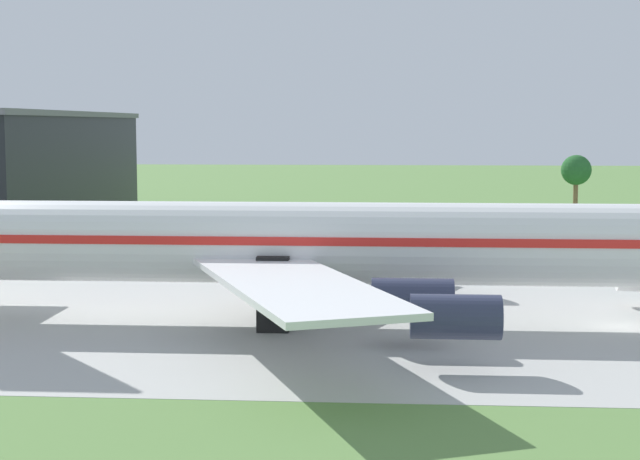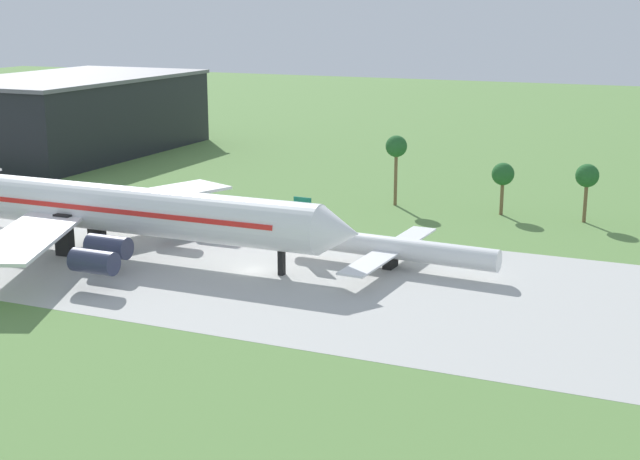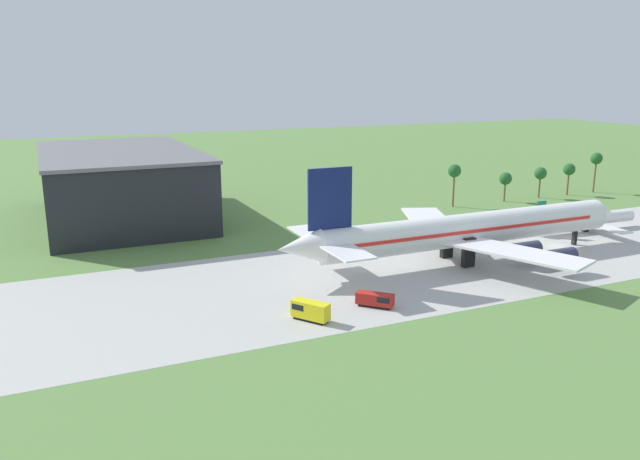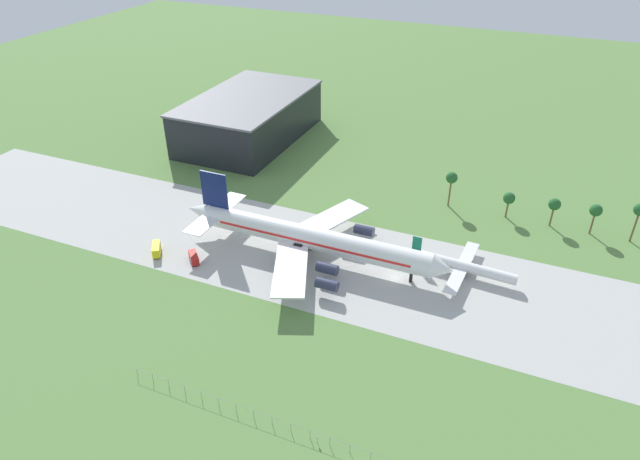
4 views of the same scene
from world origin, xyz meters
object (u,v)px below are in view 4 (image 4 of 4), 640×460
(jet_airliner, at_px, (310,238))
(regional_aircraft, at_px, (462,266))
(terminal_building, at_px, (249,118))
(baggage_tug, at_px, (157,249))
(fuel_truck, at_px, (194,258))
(no_stopping_sign, at_px, (317,438))

(jet_airliner, bearing_deg, regional_aircraft, 11.84)
(jet_airliner, distance_m, terminal_building, 87.80)
(terminal_building, bearing_deg, baggage_tug, -78.82)
(fuel_truck, xyz_separation_m, terminal_building, (-28.14, 81.96, 7.50))
(jet_airliner, height_order, regional_aircraft, jet_airliner)
(jet_airliner, height_order, no_stopping_sign, jet_airliner)
(baggage_tug, bearing_deg, no_stopping_sign, -30.99)
(fuel_truck, relative_size, no_stopping_sign, 3.35)
(baggage_tug, height_order, no_stopping_sign, baggage_tug)
(jet_airliner, distance_m, regional_aircraft, 41.07)
(no_stopping_sign, distance_m, terminal_building, 147.78)
(jet_airliner, relative_size, no_stopping_sign, 46.54)
(jet_airliner, bearing_deg, fuel_truck, -152.52)
(no_stopping_sign, xyz_separation_m, terminal_building, (-82.44, 122.41, 7.64))
(fuel_truck, bearing_deg, jet_airliner, 27.48)
(regional_aircraft, xyz_separation_m, no_stopping_sign, (-13.96, -63.53, -1.60))
(jet_airliner, distance_m, baggage_tug, 43.14)
(jet_airliner, xyz_separation_m, no_stopping_sign, (26.08, -55.14, -5.21))
(regional_aircraft, relative_size, fuel_truck, 5.04)
(no_stopping_sign, bearing_deg, fuel_truck, 143.31)
(jet_airliner, xyz_separation_m, baggage_tug, (-40.01, -15.45, -4.69))
(baggage_tug, bearing_deg, regional_aircraft, 16.59)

